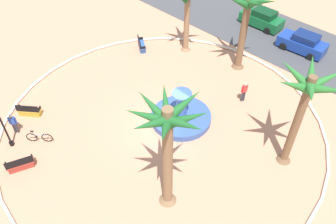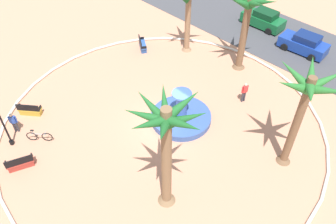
{
  "view_description": "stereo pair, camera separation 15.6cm",
  "coord_description": "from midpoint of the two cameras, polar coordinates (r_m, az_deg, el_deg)",
  "views": [
    {
      "loc": [
        11.99,
        -11.58,
        16.99
      ],
      "look_at": [
        0.19,
        0.35,
        1.0
      ],
      "focal_mm": 37.18,
      "sensor_mm": 36.0,
      "label": 1
    },
    {
      "loc": [
        12.1,
        -11.47,
        16.99
      ],
      "look_at": [
        0.19,
        0.35,
        1.0
      ],
      "focal_mm": 37.18,
      "sensor_mm": 36.0,
      "label": 2
    }
  ],
  "objects": [
    {
      "name": "fountain",
      "position": [
        23.85,
        1.96,
        -0.69
      ],
      "size": [
        4.14,
        4.14,
        2.43
      ],
      "color": "#38569E",
      "rests_on": "ground"
    },
    {
      "name": "palm_tree_by_curb",
      "position": [
        28.69,
        3.06,
        17.37
      ],
      "size": [
        3.68,
        3.72,
        5.75
      ],
      "color": "#8E6B4C",
      "rests_on": "ground"
    },
    {
      "name": "bench_west",
      "position": [
        30.83,
        -4.52,
        10.8
      ],
      "size": [
        1.61,
        1.3,
        1.0
      ],
      "color": "#335BA8",
      "rests_on": "ground"
    },
    {
      "name": "palm_tree_far_side",
      "position": [
        19.42,
        21.36,
        2.0
      ],
      "size": [
        3.94,
        3.79,
        6.76
      ],
      "color": "brown",
      "rests_on": "ground"
    },
    {
      "name": "parked_car_leftmost",
      "position": [
        35.03,
        15.02,
        14.56
      ],
      "size": [
        4.04,
        1.99,
        1.67
      ],
      "color": "#145B2D",
      "rests_on": "ground"
    },
    {
      "name": "bench_east",
      "position": [
        22.86,
        -23.2,
        -7.94
      ],
      "size": [
        1.05,
        1.67,
        1.0
      ],
      "color": "#B73D33",
      "rests_on": "ground"
    },
    {
      "name": "plaza_curb",
      "position": [
        23.73,
        -1.11,
        -1.77
      ],
      "size": [
        21.78,
        21.78,
        0.2
      ],
      "primitive_type": "torus",
      "color": "silver",
      "rests_on": "ground"
    },
    {
      "name": "street_asphalt",
      "position": [
        33.94,
        18.02,
        11.39
      ],
      "size": [
        48.0,
        8.0,
        0.03
      ],
      "primitive_type": "cube",
      "color": "#424247",
      "rests_on": "ground"
    },
    {
      "name": "ground_plane",
      "position": [
        23.8,
        -1.11,
        -1.94
      ],
      "size": [
        80.0,
        80.0,
        0.0
      ],
      "primitive_type": "plane",
      "color": "tan"
    },
    {
      "name": "person_pedestrian_stroll",
      "position": [
        25.49,
        12.2,
        3.4
      ],
      "size": [
        0.31,
        0.5,
        1.66
      ],
      "color": "#33333D",
      "rests_on": "ground"
    },
    {
      "name": "person_cyclist_helmet",
      "position": [
        24.77,
        -24.2,
        -1.62
      ],
      "size": [
        0.37,
        0.43,
        1.62
      ],
      "color": "#33333D",
      "rests_on": "ground"
    },
    {
      "name": "palm_tree_mid_plaza",
      "position": [
        15.77,
        -0.4,
        -3.83
      ],
      "size": [
        3.83,
        3.9,
        7.25
      ],
      "color": "brown",
      "rests_on": "ground"
    },
    {
      "name": "palm_tree_near_fountain",
      "position": [
        26.74,
        12.7,
        16.05
      ],
      "size": [
        4.4,
        4.36,
        6.71
      ],
      "color": "brown",
      "rests_on": "ground"
    },
    {
      "name": "bicycle_red_frame",
      "position": [
        23.94,
        -20.53,
        -3.89
      ],
      "size": [
        1.31,
        1.21,
        0.94
      ],
      "color": "black",
      "rests_on": "ground"
    },
    {
      "name": "bench_north",
      "position": [
        26.06,
        -21.9,
        0.11
      ],
      "size": [
        1.56,
        1.4,
        1.0
      ],
      "color": "gold",
      "rests_on": "ground"
    },
    {
      "name": "parked_car_second",
      "position": [
        32.37,
        21.08,
        10.51
      ],
      "size": [
        4.12,
        2.15,
        1.67
      ],
      "color": "navy",
      "rests_on": "ground"
    }
  ]
}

